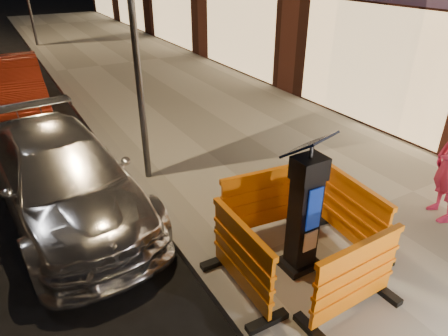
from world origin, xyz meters
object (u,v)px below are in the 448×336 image
barrier_back (261,202)px  car_silver (72,213)px  parking_kiosk (305,209)px  barrier_kerbside (242,259)px  car_red (20,108)px  barrier_bldgside (353,215)px  barrier_front (355,279)px

barrier_back → car_silver: 3.37m
parking_kiosk → car_silver: 4.15m
barrier_back → car_silver: bearing=144.1°
barrier_back → barrier_kerbside: (-0.95, -0.95, 0.00)m
parking_kiosk → car_red: (-2.62, 9.59, -1.09)m
barrier_bldgside → car_red: 10.25m
car_silver → car_red: size_ratio=1.12×
barrier_kerbside → car_silver: 3.57m
car_red → barrier_kerbside: bearing=-77.8°
parking_kiosk → barrier_back: bearing=93.4°
barrier_front → barrier_bldgside: (0.95, 0.95, 0.00)m
car_silver → car_red: bearing=87.0°
barrier_kerbside → car_silver: bearing=26.5°
car_silver → barrier_front: bearing=-64.0°
parking_kiosk → barrier_bldgside: 1.04m
barrier_bldgside → car_silver: (-3.39, 3.17, -0.68)m
parking_kiosk → barrier_front: parking_kiosk is taller
barrier_kerbside → car_red: 9.75m
barrier_kerbside → car_silver: barrier_kerbside is taller
barrier_front → barrier_bldgside: 1.34m
parking_kiosk → car_red: parking_kiosk is taller
parking_kiosk → barrier_back: size_ratio=1.40×
parking_kiosk → barrier_kerbside: size_ratio=1.40×
barrier_front → car_silver: barrier_front is taller
car_red → parking_kiosk: bearing=-72.3°
barrier_front → barrier_kerbside: size_ratio=1.00×
barrier_bldgside → barrier_front: bearing=140.4°
parking_kiosk → car_silver: size_ratio=0.39×
barrier_back → car_silver: barrier_back is taller
barrier_back → car_silver: size_ratio=0.28×
barrier_kerbside → car_red: bearing=11.3°
parking_kiosk → barrier_bldgside: (0.95, -0.00, -0.42)m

